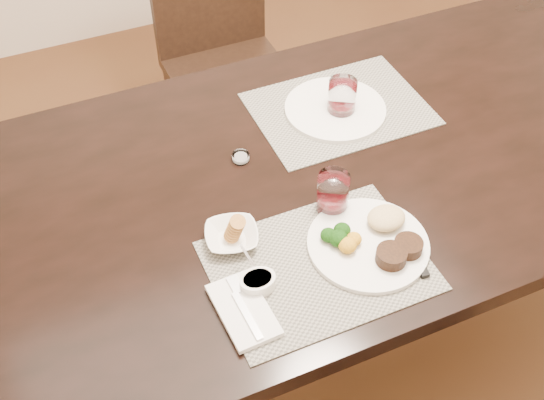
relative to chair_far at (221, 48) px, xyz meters
name	(u,v)px	position (x,y,z in m)	size (l,w,h in m)	color
ground_plane	(329,324)	(0.00, -0.93, -0.50)	(4.50, 4.50, 0.00)	#4C2A18
dining_table	(345,181)	(0.00, -0.93, 0.16)	(2.00, 1.00, 0.75)	black
chair_far	(221,48)	(0.00, 0.00, 0.00)	(0.42, 0.42, 0.90)	black
placemat_near	(318,266)	(-0.22, -1.21, 0.25)	(0.46, 0.34, 0.00)	gray
placemat_far	(339,109)	(0.07, -0.75, 0.25)	(0.46, 0.34, 0.00)	gray
dinner_plate	(374,241)	(-0.08, -1.21, 0.27)	(0.27, 0.27, 0.05)	silver
napkin_fork	(243,310)	(-0.41, -1.26, 0.26)	(0.11, 0.18, 0.02)	white
steak_knife	(411,252)	(-0.02, -1.27, 0.26)	(0.04, 0.22, 0.01)	white
cracker_bowl	(232,236)	(-0.37, -1.07, 0.27)	(0.14, 0.14, 0.05)	silver
sauce_ramekin	(258,282)	(-0.36, -1.21, 0.27)	(0.08, 0.12, 0.06)	silver
wine_glass_near	(333,194)	(-0.12, -1.07, 0.30)	(0.07, 0.07, 0.10)	white
far_plate	(335,109)	(0.06, -0.76, 0.26)	(0.27, 0.27, 0.01)	silver
wine_glass_far	(342,99)	(0.07, -0.77, 0.30)	(0.07, 0.07, 0.10)	white
salt_cellar	(241,157)	(-0.25, -0.83, 0.26)	(0.04, 0.04, 0.02)	white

